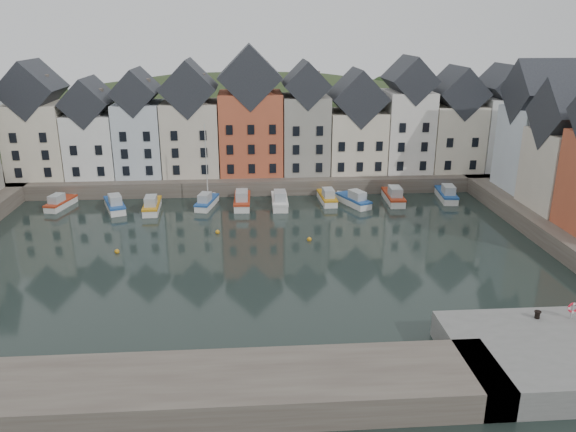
{
  "coord_description": "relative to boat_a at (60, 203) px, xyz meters",
  "views": [
    {
      "loc": [
        -0.34,
        -51.2,
        22.07
      ],
      "look_at": [
        3.77,
        6.0,
        2.54
      ],
      "focal_mm": 35.0,
      "sensor_mm": 36.0,
      "label": 1
    }
  ],
  "objects": [
    {
      "name": "boat_j",
      "position": [
        50.32,
        -0.12,
        0.08
      ],
      "size": [
        2.55,
        6.31,
        2.36
      ],
      "rotation": [
        0.0,
        0.0,
        -0.11
      ],
      "color": "silver",
      "rests_on": "ground"
    },
    {
      "name": "boat_d",
      "position": [
        18.6,
        -1.01,
        0.07
      ],
      "size": [
        2.95,
        5.86,
        10.73
      ],
      "rotation": [
        0.0,
        0.0,
        -0.22
      ],
      "color": "silver",
      "rests_on": "ground"
    },
    {
      "name": "boat_i",
      "position": [
        42.98,
        -0.7,
        0.11
      ],
      "size": [
        2.24,
        6.52,
        2.48
      ],
      "rotation": [
        0.0,
        0.0,
        -0.04
      ],
      "color": "silver",
      "rests_on": "ground"
    },
    {
      "name": "right_terrace",
      "position": [
        60.44,
        -10.75,
        8.29
      ],
      "size": [
        8.3,
        24.25,
        16.36
      ],
      "color": "silver",
      "rests_on": "right_quay"
    },
    {
      "name": "life_ring_post",
      "position": [
        47.06,
        -35.68,
        2.24
      ],
      "size": [
        0.8,
        0.17,
        1.3
      ],
      "color": "gray",
      "rests_on": "near_quay"
    },
    {
      "name": "boat_g",
      "position": [
        34.27,
        -0.19,
        0.03
      ],
      "size": [
        2.11,
        5.85,
        2.21
      ],
      "rotation": [
        0.0,
        0.0,
        0.06
      ],
      "color": "silver",
      "rests_on": "ground"
    },
    {
      "name": "hillside",
      "position": [
        24.46,
        37.18,
        -18.58
      ],
      "size": [
        153.6,
        70.4,
        64.0
      ],
      "color": "#2C381C",
      "rests_on": "ground"
    },
    {
      "name": "boat_b",
      "position": [
        7.2,
        -1.53,
        0.08
      ],
      "size": [
        3.92,
        6.41,
        2.36
      ],
      "rotation": [
        0.0,
        0.0,
        0.36
      ],
      "color": "silver",
      "rests_on": "ground"
    },
    {
      "name": "boat_e",
      "position": [
        23.15,
        -1.07,
        0.12
      ],
      "size": [
        2.14,
        6.52,
        2.49
      ],
      "rotation": [
        0.0,
        0.0,
        -0.02
      ],
      "color": "silver",
      "rests_on": "ground"
    },
    {
      "name": "far_terrace",
      "position": [
        27.65,
        9.18,
        8.25
      ],
      "size": [
        72.37,
        8.16,
        17.78
      ],
      "color": "beige",
      "rests_on": "far_quay"
    },
    {
      "name": "near_wall",
      "position": [
        14.44,
        -40.82,
        0.38
      ],
      "size": [
        50.0,
        6.0,
        2.0
      ],
      "primitive_type": "cube",
      "color": "#4D433B",
      "rests_on": "ground"
    },
    {
      "name": "boat_c",
      "position": [
        11.89,
        -2.23,
        0.06
      ],
      "size": [
        2.17,
        6.1,
        2.31
      ],
      "rotation": [
        0.0,
        0.0,
        0.05
      ],
      "color": "silver",
      "rests_on": "ground"
    },
    {
      "name": "boat_h",
      "position": [
        37.56,
        -1.63,
        0.05
      ],
      "size": [
        4.06,
        6.17,
        2.28
      ],
      "rotation": [
        0.0,
        0.0,
        0.41
      ],
      "color": "silver",
      "rests_on": "ground"
    },
    {
      "name": "boat_a",
      "position": [
        0.0,
        0.0,
        0.0
      ],
      "size": [
        2.94,
        5.7,
        2.1
      ],
      "rotation": [
        0.0,
        0.0,
        -0.24
      ],
      "color": "silver",
      "rests_on": "ground"
    },
    {
      "name": "mooring_bollard",
      "position": [
        44.65,
        -35.41,
        1.69
      ],
      "size": [
        0.48,
        0.48,
        0.56
      ],
      "color": "black",
      "rests_on": "near_quay"
    },
    {
      "name": "far_quay",
      "position": [
        24.44,
        11.18,
        0.38
      ],
      "size": [
        90.0,
        16.0,
        2.0
      ],
      "primitive_type": "cube",
      "color": "#4D433B",
      "rests_on": "ground"
    },
    {
      "name": "ground",
      "position": [
        24.44,
        -18.82,
        -0.62
      ],
      "size": [
        260.0,
        260.0,
        0.0
      ],
      "primitive_type": "plane",
      "color": "black",
      "rests_on": "ground"
    },
    {
      "name": "boat_f",
      "position": [
        27.95,
        -1.44,
        0.1
      ],
      "size": [
        2.06,
        6.36,
        2.43
      ],
      "rotation": [
        0.0,
        0.0,
        -0.02
      ],
      "color": "silver",
      "rests_on": "ground"
    },
    {
      "name": "mooring_buoys",
      "position": [
        20.44,
        -13.48,
        -0.47
      ],
      "size": [
        20.5,
        5.5,
        0.5
      ],
      "color": "#C18216",
      "rests_on": "ground"
    }
  ]
}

